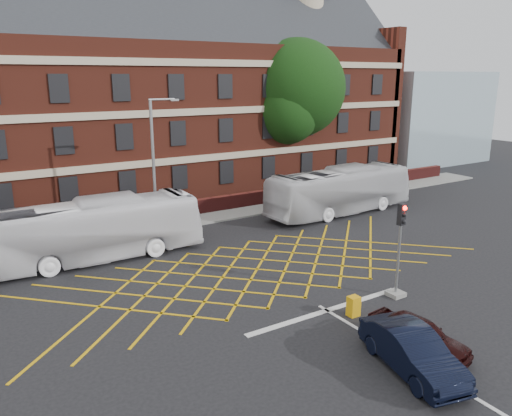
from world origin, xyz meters
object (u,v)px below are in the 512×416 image
deciduous_tree (296,95)px  street_lamp (156,192)px  bus_left (89,231)px  utility_cabinet (353,306)px  bus_right (340,191)px  traffic_light_near (398,259)px  car_navy (412,351)px  car_maroon (418,335)px

deciduous_tree → street_lamp: (-15.77, -7.24, -5.15)m
bus_left → utility_cabinet: bearing=-147.4°
bus_right → traffic_light_near: traffic_light_near is taller
car_navy → car_maroon: car_navy is taller
bus_left → traffic_light_near: bearing=-137.5°
bus_left → utility_cabinet: 14.37m
deciduous_tree → car_maroon: bearing=-117.6°
street_lamp → utility_cabinet: (2.84, -14.27, -2.39)m
bus_left → deciduous_tree: size_ratio=0.93×
bus_left → traffic_light_near: traffic_light_near is taller
street_lamp → car_navy: bearing=-84.6°
utility_cabinet → deciduous_tree: bearing=59.0°
bus_left → bus_right: size_ratio=1.01×
car_navy → traffic_light_near: size_ratio=1.03×
car_navy → street_lamp: size_ratio=0.53×
bus_left → bus_right: bus_left is taller
bus_right → car_maroon: (-10.20, -15.65, -1.00)m
car_navy → utility_cabinet: 4.14m
bus_left → car_maroon: 17.22m
traffic_light_near → car_maroon: bearing=-128.7°
traffic_light_near → bus_left: bearing=131.1°
bus_left → utility_cabinet: size_ratio=14.07×
bus_right → car_maroon: bearing=144.4°
car_maroon → deciduous_tree: bearing=56.0°
deciduous_tree → traffic_light_near: deciduous_tree is taller
traffic_light_near → street_lamp: street_lamp is taller
car_maroon → bus_right: bearing=50.5°
car_navy → car_maroon: 1.32m
bus_right → deciduous_tree: 11.42m
car_navy → utility_cabinet: car_navy is taller
bus_right → deciduous_tree: size_ratio=0.93×
bus_left → car_maroon: size_ratio=3.14×
bus_right → utility_cabinet: bearing=138.0°
deciduous_tree → bus_left: bearing=-155.5°
car_navy → utility_cabinet: (1.11, 3.97, -0.30)m
bus_left → traffic_light_near: (10.34, -11.85, 0.11)m
car_navy → traffic_light_near: (4.04, 4.37, 1.04)m
bus_left → deciduous_tree: bearing=-64.1°
bus_right → deciduous_tree: bearing=-19.1°
bus_right → street_lamp: 13.24m
deciduous_tree → traffic_light_near: bearing=-115.3°
traffic_light_near → utility_cabinet: traffic_light_near is taller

